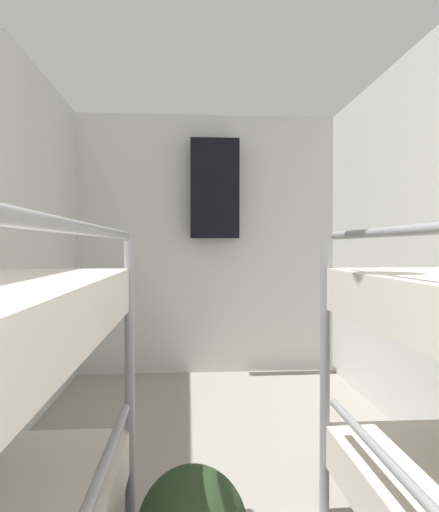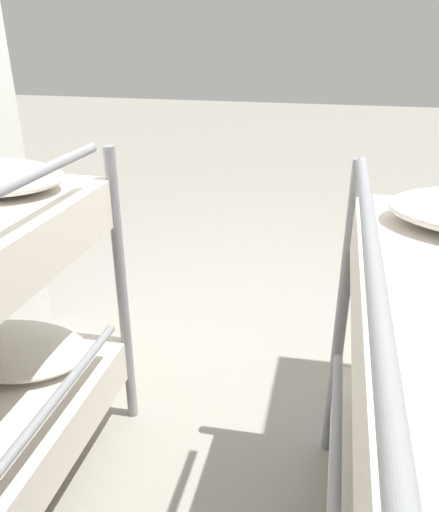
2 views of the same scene
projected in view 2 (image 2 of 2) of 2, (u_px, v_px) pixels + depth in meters
name	position (u px, v px, depth m)	size (l,w,h in m)	color
ground_plane	(249.00, 353.00, 2.68)	(20.00, 20.00, 0.00)	gray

